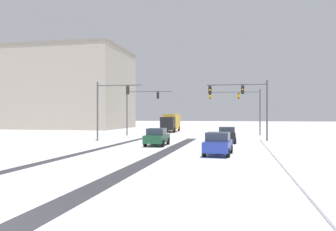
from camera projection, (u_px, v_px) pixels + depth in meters
The scene contains 12 objects.
wheel_track_left_lane at pixel (81, 153), 24.97m from camera, with size 0.82×34.32×0.01m, color #38383D.
wheel_track_right_lane at pixel (159, 155), 23.74m from camera, with size 1.16×34.32×0.01m, color #38383D.
sidewalk_kerb_right at pixel (312, 161), 20.18m from camera, with size 4.00×34.32×0.12m, color white.
traffic_signal_near_left at pixel (109, 101), 36.94m from camera, with size 4.98×0.60×6.50m.
traffic_signal_far_left at pixel (139, 104), 46.65m from camera, with size 6.34×0.64×6.50m.
traffic_signal_near_right at pixel (246, 98), 35.70m from camera, with size 6.39×0.46×6.50m.
traffic_signal_far_right at pixel (241, 102), 47.39m from camera, with size 7.37×0.80×6.50m.
car_black_lead at pixel (227, 135), 34.43m from camera, with size 1.93×4.15×1.62m.
car_dark_green_second at pixel (157, 137), 31.09m from camera, with size 1.90×4.13×1.62m.
car_blue_third at pixel (218, 144), 23.78m from camera, with size 2.01×4.19×1.62m.
box_truck_delivery at pixel (171, 122), 56.66m from camera, with size 2.41×7.44×3.02m.
office_building_far_left_block at pixel (69, 89), 72.34m from camera, with size 24.63×18.53×16.89m.
Camera 1 is at (6.20, -7.49, 2.84)m, focal length 35.91 mm.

